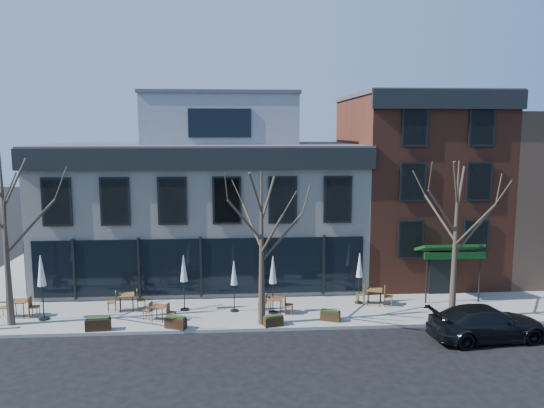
{
  "coord_description": "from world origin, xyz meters",
  "views": [
    {
      "loc": [
        1.85,
        -27.33,
        9.0
      ],
      "look_at": [
        3.88,
        2.0,
        4.9
      ],
      "focal_mm": 35.0,
      "sensor_mm": 36.0,
      "label": 1
    }
  ],
  "objects": [
    {
      "name": "cafe_set_2",
      "position": [
        -1.77,
        -3.13,
        0.59
      ],
      "size": [
        1.67,
        0.85,
        0.86
      ],
      "color": "brown",
      "rests_on": "sidewalk_front"
    },
    {
      "name": "planter_0",
      "position": [
        -4.33,
        -4.2,
        0.45
      ],
      "size": [
        1.1,
        0.49,
        0.6
      ],
      "color": "#301D10",
      "rests_on": "sidewalk_front"
    },
    {
      "name": "cafe_set_5",
      "position": [
        8.88,
        -1.61,
        0.66
      ],
      "size": [
        1.93,
        1.07,
        0.99
      ],
      "color": "brown",
      "rests_on": "sidewalk_front"
    },
    {
      "name": "tree_corner",
      "position": [
        -8.49,
        -3.2,
        4.25
      ],
      "size": [
        3.93,
        3.98,
        7.92
      ],
      "color": "#382B21",
      "rests_on": "sidewalk_front"
    },
    {
      "name": "ground",
      "position": [
        0.0,
        0.0,
        0.0
      ],
      "size": [
        120.0,
        120.0,
        0.0
      ],
      "primitive_type": "plane",
      "color": "black",
      "rests_on": "ground"
    },
    {
      "name": "cafe_set_0",
      "position": [
        -8.5,
        -2.2,
        0.65
      ],
      "size": [
        1.86,
        0.75,
        0.98
      ],
      "color": "brown",
      "rests_on": "sidewalk_front"
    },
    {
      "name": "sidewalk_side",
      "position": [
        -11.25,
        6.0,
        0.07
      ],
      "size": [
        4.5,
        12.0,
        0.15
      ],
      "primitive_type": "cube",
      "color": "gray",
      "rests_on": "ground"
    },
    {
      "name": "planter_3",
      "position": [
        6.23,
        -3.72,
        0.4
      ],
      "size": [
        0.98,
        0.67,
        0.51
      ],
      "color": "#312310",
      "rests_on": "sidewalk_front"
    },
    {
      "name": "planter_1",
      "position": [
        -0.9,
        -4.2,
        0.42
      ],
      "size": [
        1.04,
        0.73,
        0.54
      ],
      "color": "black",
      "rests_on": "sidewalk_front"
    },
    {
      "name": "umbrella_3",
      "position": [
        3.62,
        -2.49,
        2.15
      ],
      "size": [
        0.45,
        0.45,
        2.84
      ],
      "color": "black",
      "rests_on": "sidewalk_front"
    },
    {
      "name": "umbrella_0",
      "position": [
        -7.23,
        -2.63,
        2.34
      ],
      "size": [
        0.5,
        0.5,
        3.11
      ],
      "color": "black",
      "rests_on": "sidewalk_front"
    },
    {
      "name": "umbrella_2",
      "position": [
        1.74,
        -2.1,
        1.95
      ],
      "size": [
        0.41,
        0.41,
        2.55
      ],
      "color": "black",
      "rests_on": "sidewalk_front"
    },
    {
      "name": "tree_right",
      "position": [
        12.01,
        -3.9,
        4.02
      ],
      "size": [
        3.72,
        3.77,
        7.48
      ],
      "color": "#382B21",
      "rests_on": "sidewalk_front"
    },
    {
      "name": "sidewalk_front",
      "position": [
        3.25,
        -2.15,
        0.07
      ],
      "size": [
        33.5,
        4.7,
        0.15
      ],
      "primitive_type": "cube",
      "color": "gray",
      "rests_on": "ground"
    },
    {
      "name": "corner_building",
      "position": [
        0.07,
        5.07,
        4.72
      ],
      "size": [
        18.39,
        10.39,
        11.1
      ],
      "color": "silver",
      "rests_on": "ground"
    },
    {
      "name": "umbrella_4",
      "position": [
        8.14,
        -1.33,
        2.01
      ],
      "size": [
        0.42,
        0.42,
        2.63
      ],
      "color": "black",
      "rests_on": "sidewalk_front"
    },
    {
      "name": "tree_mid",
      "position": [
        3.01,
        -3.9,
        3.79
      ],
      "size": [
        3.5,
        3.55,
        7.04
      ],
      "color": "#382B21",
      "rests_on": "sidewalk_front"
    },
    {
      "name": "red_brick_building",
      "position": [
        13.0,
        4.98,
        5.64
      ],
      "size": [
        8.2,
        11.78,
        11.18
      ],
      "color": "brown",
      "rests_on": "ground"
    },
    {
      "name": "cafe_set_1",
      "position": [
        -3.59,
        -1.61,
        0.66
      ],
      "size": [
        1.93,
        0.88,
        0.99
      ],
      "color": "brown",
      "rests_on": "sidewalk_front"
    },
    {
      "name": "planter_2",
      "position": [
        3.51,
        -4.2,
        0.4
      ],
      "size": [
        0.95,
        0.61,
        0.49
      ],
      "color": "#2F210F",
      "rests_on": "sidewalk_front"
    },
    {
      "name": "cafe_set_3",
      "position": [
        3.74,
        -2.55,
        0.63
      ],
      "size": [
        1.82,
        0.85,
        0.93
      ],
      "color": "brown",
      "rests_on": "sidewalk_front"
    },
    {
      "name": "parked_sedan",
      "position": [
        12.63,
        -6.09,
        0.74
      ],
      "size": [
        5.31,
        2.59,
        1.49
      ],
      "primitive_type": "imported",
      "rotation": [
        0.0,
        0.0,
        1.67
      ],
      "color": "black",
      "rests_on": "ground"
    },
    {
      "name": "umbrella_1",
      "position": [
        -0.73,
        -1.76,
        2.12
      ],
      "size": [
        0.45,
        0.45,
        2.78
      ],
      "color": "black",
      "rests_on": "sidewalk_front"
    }
  ]
}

